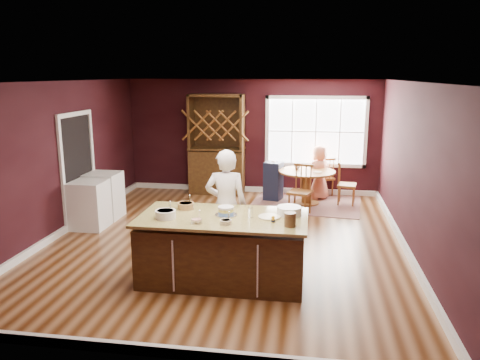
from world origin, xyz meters
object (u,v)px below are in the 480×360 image
layer_cake (226,211)px  seated_woman (319,173)px  hutch (217,145)px  chair_south (300,190)px  baker (226,206)px  kitchen_island (223,249)px  high_chair (273,180)px  washer (89,205)px  dryer (104,195)px  chair_east (347,183)px  dining_table (307,180)px  toddler (274,164)px  chair_north (324,176)px

layer_cake → seated_woman: (1.33, 4.51, -0.36)m
hutch → chair_south: bearing=-36.9°
baker → layer_cake: size_ratio=5.70×
kitchen_island → high_chair: (0.34, 4.34, 0.02)m
washer → dryer: 0.64m
baker → chair_east: bearing=-125.1°
layer_cake → kitchen_island: bearing=-125.4°
kitchen_island → layer_cake: 0.55m
dining_table → washer: 4.58m
layer_cake → high_chair: 4.34m
hutch → layer_cake: bearing=-77.1°
chair_east → toddler: 1.68m
kitchen_island → hutch: 4.94m
dining_table → dryer: (-3.97, -1.64, -0.08)m
layer_cake → high_chair: layer_cake is taller
layer_cake → seated_woman: 4.72m
chair_north → high_chair: size_ratio=1.02×
toddler → dryer: size_ratio=0.28×
chair_south → chair_north: size_ratio=1.12×
chair_south → kitchen_island: bearing=-88.6°
layer_cake → toddler: bearing=86.0°
layer_cake → toddler: layer_cake is taller
seated_woman → layer_cake: bearing=38.3°
seated_woman → hutch: hutch is taller
dining_table → layer_cake: 4.22m
chair_south → hutch: (-2.02, 1.52, 0.66)m
chair_north → seated_woman: 0.39m
chair_north → dryer: (-4.37, -2.43, -0.01)m
high_chair → toddler: toddler is taller
chair_north → high_chair: bearing=-0.3°
kitchen_island → layer_cake: (0.03, 0.05, 0.54)m
dining_table → seated_woman: 0.54m
chair_north → seated_woman: (-0.13, -0.34, 0.15)m
chair_south → high_chair: 1.26m
dining_table → layer_cake: size_ratio=4.06×
baker → chair_north: bearing=-115.2°
chair_south → washer: chair_south is taller
kitchen_island → chair_north: size_ratio=2.46×
kitchen_island → dryer: (-2.88, 2.47, 0.02)m
chair_north → washer: 5.34m
chair_south → dining_table: bearing=100.1°
kitchen_island → seated_woman: (1.37, 4.56, 0.18)m
baker → hutch: hutch is taller
dining_table → toddler: size_ratio=4.76×
kitchen_island → baker: bearing=96.8°
layer_cake → hutch: size_ratio=0.13×
baker → layer_cake: 0.67m
dining_table → washer: size_ratio=1.39×
kitchen_island → dining_table: (1.09, 4.11, 0.10)m
dining_table → kitchen_island: bearing=-104.9°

